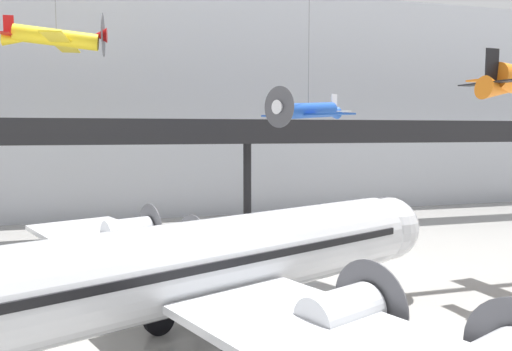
% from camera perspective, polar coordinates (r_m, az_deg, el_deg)
% --- Properties ---
extents(hangar_back_wall, '(140.00, 3.00, 22.47)m').
position_cam_1_polar(hangar_back_wall, '(51.55, -3.40, 8.16)').
color(hangar_back_wall, silver).
rests_on(hangar_back_wall, ground).
extents(mezzanine_walkway, '(110.00, 3.20, 9.44)m').
position_cam_1_polar(mezzanine_walkway, '(42.40, -0.67, 4.18)').
color(mezzanine_walkway, black).
rests_on(mezzanine_walkway, ground).
extents(airliner_silver_main, '(26.37, 30.91, 9.78)m').
position_cam_1_polar(airliner_silver_main, '(18.80, -8.46, -10.52)').
color(airliner_silver_main, silver).
rests_on(airliner_silver_main, ground).
extents(suspended_plane_yellow_lowwing, '(6.96, 8.52, 4.47)m').
position_cam_1_polar(suspended_plane_yellow_lowwing, '(38.59, -21.84, 14.38)').
color(suspended_plane_yellow_lowwing, yellow).
extents(suspended_plane_blue_trainer, '(5.67, 6.43, 9.42)m').
position_cam_1_polar(suspended_plane_blue_trainer, '(30.30, 5.97, 7.37)').
color(suspended_plane_blue_trainer, '#1E4CAD').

